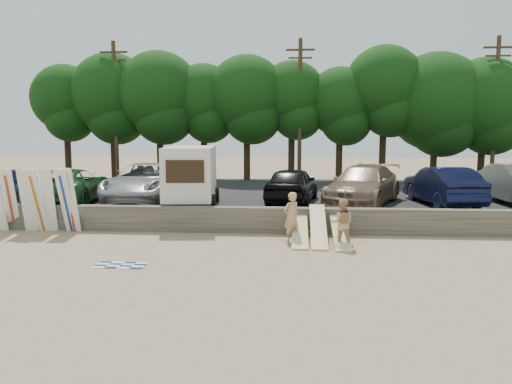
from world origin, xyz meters
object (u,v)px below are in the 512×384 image
at_px(car_1, 70,186).
at_px(cooler, 301,235).
at_px(box_trailer, 191,173).
at_px(car_2, 146,182).
at_px(car_0, 1,184).
at_px(beachgoer_a, 291,217).
at_px(car_4, 363,185).
at_px(car_5, 442,186).
at_px(beachgoer_b, 342,223).
at_px(car_3, 292,185).

distance_m(car_1, cooler, 11.14).
bearing_deg(box_trailer, car_2, 145.08).
bearing_deg(car_0, beachgoer_a, -38.64).
relative_size(car_4, car_5, 1.15).
relative_size(car_1, beachgoer_b, 3.37).
bearing_deg(car_1, car_3, 178.63).
bearing_deg(car_5, box_trailer, -1.83).
bearing_deg(car_3, box_trailer, 26.66).
bearing_deg(car_2, car_0, -175.89).
distance_m(car_2, car_5, 13.43).
relative_size(car_1, car_2, 0.89).
bearing_deg(box_trailer, cooler, -40.05).
bearing_deg(cooler, box_trailer, 158.72).
bearing_deg(car_1, car_4, 176.34).
bearing_deg(car_2, beachgoer_a, -37.69).
height_order(car_4, beachgoer_a, car_4).
bearing_deg(car_2, box_trailer, -29.98).
relative_size(car_0, car_3, 0.95).
relative_size(car_2, cooler, 16.62).
distance_m(car_2, cooler, 8.63).
bearing_deg(car_5, car_2, -8.52).
bearing_deg(car_3, car_5, -172.89).
relative_size(car_2, car_5, 1.23).
bearing_deg(car_3, beachgoer_a, 99.59).
bearing_deg(cooler, car_1, 173.34).
height_order(car_0, beachgoer_b, car_0).
bearing_deg(cooler, car_3, 107.50).
distance_m(car_3, car_4, 3.19).
xyz_separation_m(car_2, car_4, (9.98, -0.23, -0.02)).
bearing_deg(car_2, car_5, -1.98).
height_order(box_trailer, car_5, box_trailer).
distance_m(box_trailer, beachgoer_a, 5.93).
height_order(car_3, beachgoer_b, car_3).
distance_m(car_4, beachgoer_a, 5.85).
relative_size(car_2, car_3, 1.32).
height_order(car_3, beachgoer_a, car_3).
bearing_deg(box_trailer, car_0, 169.46).
height_order(car_2, beachgoer_b, car_2).
height_order(car_0, car_2, car_2).
height_order(box_trailer, car_2, box_trailer).
relative_size(car_0, car_1, 0.81).
bearing_deg(cooler, car_2, 160.37).
xyz_separation_m(car_0, car_2, (6.69, 0.58, 0.10)).
bearing_deg(car_3, car_4, -174.98).
xyz_separation_m(car_0, car_1, (3.44, -0.29, 0.00)).
height_order(car_0, cooler, car_0).
height_order(car_1, cooler, car_1).
relative_size(beachgoer_a, cooler, 4.73).
xyz_separation_m(beachgoer_a, beachgoer_b, (1.72, -0.71, -0.07)).
bearing_deg(beachgoer_b, car_0, -14.93).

